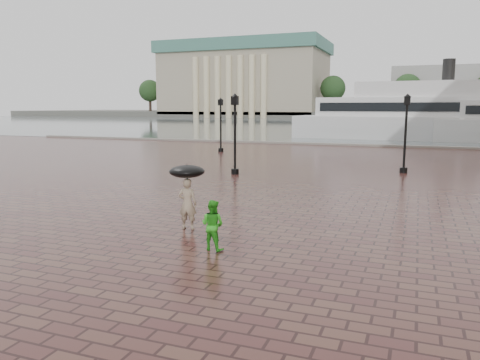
# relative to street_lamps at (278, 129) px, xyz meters

# --- Properties ---
(ground) EXTENTS (300.00, 300.00, 0.00)m
(ground) POSITION_rel_street_lamps_xyz_m (5.00, -15.33, -2.33)
(ground) COLOR #3B1C1B
(ground) RESTS_ON ground
(harbour_water) EXTENTS (240.00, 240.00, 0.00)m
(harbour_water) POSITION_rel_street_lamps_xyz_m (5.00, 76.67, -2.33)
(harbour_water) COLOR #424D51
(harbour_water) RESTS_ON ground
(quay_edge) EXTENTS (80.00, 0.60, 0.30)m
(quay_edge) POSITION_rel_street_lamps_xyz_m (5.00, 16.67, -2.33)
(quay_edge) COLOR slate
(quay_edge) RESTS_ON ground
(far_shore) EXTENTS (300.00, 60.00, 2.00)m
(far_shore) POSITION_rel_street_lamps_xyz_m (5.00, 144.67, -1.33)
(far_shore) COLOR #4C4C47
(far_shore) RESTS_ON ground
(museum) EXTENTS (57.00, 32.50, 26.00)m
(museum) POSITION_rel_street_lamps_xyz_m (-50.00, 129.28, 11.58)
(museum) COLOR gray
(museum) RESTS_ON ground
(far_trees) EXTENTS (188.00, 8.00, 13.50)m
(far_trees) POSITION_rel_street_lamps_xyz_m (5.00, 122.67, 7.09)
(far_trees) COLOR #2D2119
(far_trees) RESTS_ON ground
(street_lamps) EXTENTS (15.44, 12.44, 4.40)m
(street_lamps) POSITION_rel_street_lamps_xyz_m (0.00, 0.00, 0.00)
(street_lamps) COLOR black
(street_lamps) RESTS_ON ground
(adult_pedestrian) EXTENTS (0.64, 0.47, 1.63)m
(adult_pedestrian) POSITION_rel_street_lamps_xyz_m (2.03, -17.15, -1.51)
(adult_pedestrian) COLOR gray
(adult_pedestrian) RESTS_ON ground
(child_pedestrian) EXTENTS (0.73, 0.60, 1.37)m
(child_pedestrian) POSITION_rel_street_lamps_xyz_m (3.64, -18.83, -1.64)
(child_pedestrian) COLOR green
(child_pedestrian) RESTS_ON ground
(ferry_near) EXTENTS (27.81, 7.64, 9.05)m
(ferry_near) POSITION_rel_street_lamps_xyz_m (8.22, 28.42, 0.39)
(ferry_near) COLOR silver
(ferry_near) RESTS_ON ground
(umbrella) EXTENTS (1.10, 1.10, 1.12)m
(umbrella) POSITION_rel_street_lamps_xyz_m (2.03, -17.15, -0.49)
(umbrella) COLOR black
(umbrella) RESTS_ON ground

